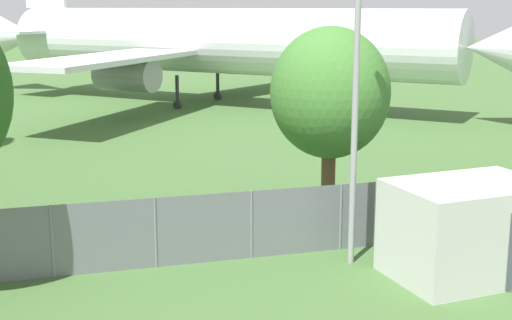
% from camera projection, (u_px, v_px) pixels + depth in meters
% --- Properties ---
extents(perimeter_fence, '(56.07, 0.07, 1.85)m').
position_uv_depth(perimeter_fence, '(252.00, 225.00, 18.87)').
color(perimeter_fence, slate).
rests_on(perimeter_fence, ground).
extents(airplane, '(33.07, 32.01, 12.86)m').
position_uv_depth(airplane, '(213.00, 42.00, 47.45)').
color(airplane, silver).
rests_on(airplane, ground).
extents(portable_cabin, '(4.01, 2.95, 2.38)m').
position_uv_depth(portable_cabin, '(468.00, 230.00, 17.60)').
color(portable_cabin, silver).
rests_on(portable_cabin, ground).
extents(tree_behind_benches, '(3.59, 3.59, 6.04)m').
position_uv_depth(tree_behind_benches, '(330.00, 94.00, 21.22)').
color(tree_behind_benches, brown).
rests_on(tree_behind_benches, ground).
extents(light_mast, '(0.44, 0.44, 8.85)m').
position_uv_depth(light_mast, '(357.00, 59.00, 17.60)').
color(light_mast, '#99999E').
rests_on(light_mast, ground).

